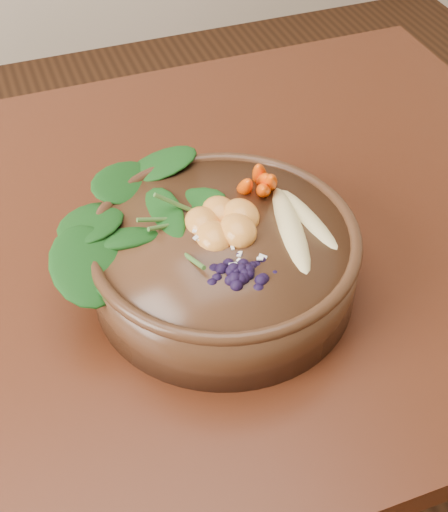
% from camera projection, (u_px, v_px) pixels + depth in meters
% --- Properties ---
extents(dining_table, '(1.60, 0.90, 0.75)m').
position_uv_depth(dining_table, '(58.00, 316.00, 1.01)').
color(dining_table, '#331C0C').
rests_on(dining_table, ground).
extents(stoneware_bowl, '(0.38, 0.38, 0.09)m').
position_uv_depth(stoneware_bowl, '(224.00, 262.00, 0.89)').
color(stoneware_bowl, '#4A2C19').
rests_on(stoneware_bowl, dining_table).
extents(kale_heap, '(0.25, 0.23, 0.05)m').
position_uv_depth(kale_heap, '(173.00, 189.00, 0.88)').
color(kale_heap, '#154B12').
rests_on(kale_heap, stoneware_bowl).
extents(carrot_cluster, '(0.08, 0.08, 0.09)m').
position_uv_depth(carrot_cluster, '(257.00, 156.00, 0.90)').
color(carrot_cluster, '#FA4400').
rests_on(carrot_cluster, stoneware_bowl).
extents(banana_halves, '(0.09, 0.18, 0.03)m').
position_uv_depth(banana_halves, '(301.00, 213.00, 0.86)').
color(banana_halves, '#E0CC84').
rests_on(banana_halves, stoneware_bowl).
extents(mandarin_cluster, '(0.11, 0.12, 0.04)m').
position_uv_depth(mandarin_cluster, '(223.00, 213.00, 0.86)').
color(mandarin_cluster, orange).
rests_on(mandarin_cluster, stoneware_bowl).
extents(blueberry_pile, '(0.17, 0.14, 0.05)m').
position_uv_depth(blueberry_pile, '(238.00, 261.00, 0.80)').
color(blueberry_pile, black).
rests_on(blueberry_pile, stoneware_bowl).
extents(coconut_flakes, '(0.12, 0.10, 0.01)m').
position_uv_depth(coconut_flakes, '(229.00, 245.00, 0.84)').
color(coconut_flakes, white).
rests_on(coconut_flakes, stoneware_bowl).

